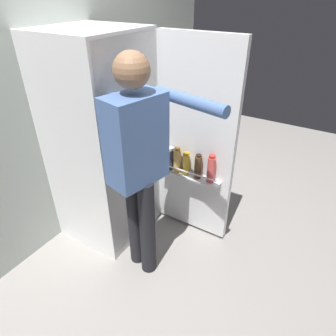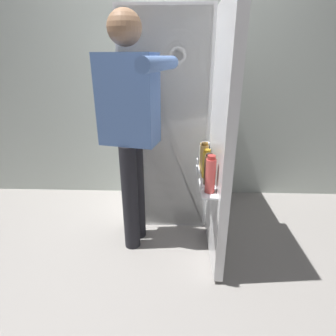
% 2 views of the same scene
% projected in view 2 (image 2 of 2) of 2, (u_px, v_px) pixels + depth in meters
% --- Properties ---
extents(ground_plane, '(6.78, 6.78, 0.00)m').
position_uv_depth(ground_plane, '(164.00, 243.00, 2.21)').
color(ground_plane, gray).
extents(kitchen_wall, '(4.40, 0.10, 2.65)m').
position_uv_depth(kitchen_wall, '(168.00, 65.00, 2.58)').
color(kitchen_wall, beige).
rests_on(kitchen_wall, ground_plane).
extents(refrigerator, '(0.75, 1.33, 1.73)m').
position_uv_depth(refrigerator, '(170.00, 123.00, 2.35)').
color(refrigerator, white).
rests_on(refrigerator, ground_plane).
extents(person, '(0.54, 0.76, 1.67)m').
position_uv_depth(person, '(131.00, 120.00, 1.86)').
color(person, black).
rests_on(person, ground_plane).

